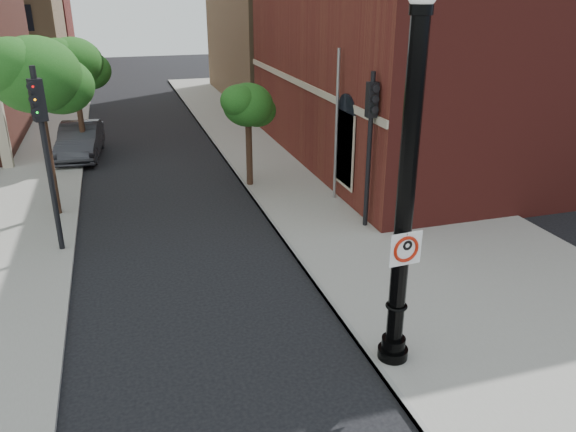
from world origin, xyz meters
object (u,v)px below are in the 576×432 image
object	(u,v)px
lamppost	(405,209)
parked_car	(80,140)
no_parking_sign	(406,249)
traffic_signal_left	(43,132)
traffic_signal_right	(371,126)

from	to	relation	value
lamppost	parked_car	size ratio (longest dim) A/B	1.55
no_parking_sign	traffic_signal_left	bearing A→B (deg)	128.00
traffic_signal_left	parked_car	bearing A→B (deg)	68.08
traffic_signal_left	traffic_signal_right	bearing A→B (deg)	-26.64
parked_car	traffic_signal_left	world-z (taller)	traffic_signal_left
parked_car	traffic_signal_left	bearing A→B (deg)	-86.01
parked_car	no_parking_sign	bearing A→B (deg)	-64.74
lamppost	parked_car	distance (m)	19.20
lamppost	parked_car	bearing A→B (deg)	110.10
traffic_signal_left	traffic_signal_right	size ratio (longest dim) A/B	1.08
parked_car	traffic_signal_right	distance (m)	14.64
lamppost	traffic_signal_left	bearing A→B (deg)	132.18
no_parking_sign	traffic_signal_right	distance (m)	7.13
lamppost	traffic_signal_right	bearing A→B (deg)	70.18
lamppost	traffic_signal_right	size ratio (longest dim) A/B	1.48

